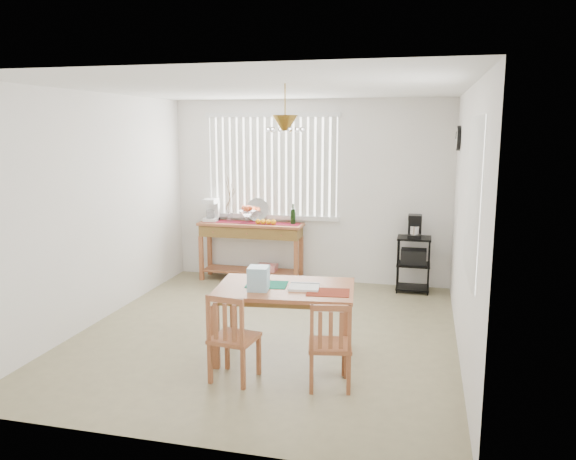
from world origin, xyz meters
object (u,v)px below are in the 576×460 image
(wire_cart, at_px, (413,259))
(chair_right, at_px, (330,345))
(sideboard, at_px, (252,237))
(chair_left, at_px, (232,338))
(cart_items, at_px, (415,227))
(dining_table, at_px, (285,295))

(wire_cart, relative_size, chair_right, 0.96)
(sideboard, height_order, chair_right, sideboard)
(wire_cart, xyz_separation_m, chair_left, (-1.47, -3.19, -0.06))
(cart_items, height_order, dining_table, cart_items)
(cart_items, height_order, chair_right, cart_items)
(sideboard, relative_size, dining_table, 1.09)
(sideboard, xyz_separation_m, wire_cart, (2.30, -0.02, -0.19))
(wire_cart, relative_size, dining_table, 0.54)
(sideboard, relative_size, chair_left, 1.87)
(cart_items, bearing_deg, sideboard, 179.78)
(wire_cart, distance_m, dining_table, 2.80)
(cart_items, xyz_separation_m, chair_right, (-0.62, -3.14, -0.51))
(dining_table, bearing_deg, wire_cart, 65.59)
(wire_cart, relative_size, chair_left, 0.93)
(wire_cart, height_order, chair_right, chair_right)
(cart_items, xyz_separation_m, dining_table, (-1.16, -2.56, -0.27))
(wire_cart, height_order, dining_table, wire_cart)
(wire_cart, xyz_separation_m, dining_table, (-1.16, -2.55, 0.17))
(dining_table, bearing_deg, chair_left, -116.26)
(chair_right, bearing_deg, chair_left, -175.85)
(dining_table, height_order, chair_right, chair_right)
(cart_items, relative_size, chair_left, 0.38)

